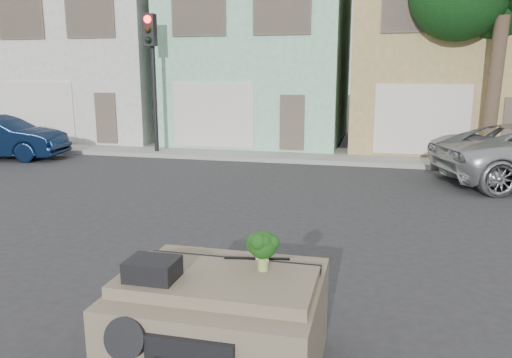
% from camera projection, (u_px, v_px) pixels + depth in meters
% --- Properties ---
extents(ground_plane, '(120.00, 120.00, 0.00)m').
position_uv_depth(ground_plane, '(278.00, 265.00, 8.10)').
color(ground_plane, '#303033').
rests_on(ground_plane, ground).
extents(sidewalk, '(40.00, 3.00, 0.15)m').
position_uv_depth(sidewalk, '(334.00, 156.00, 18.06)').
color(sidewalk, gray).
rests_on(sidewalk, ground).
extents(townhouse_white, '(7.20, 8.20, 7.55)m').
position_uv_depth(townhouse_white, '(110.00, 56.00, 23.60)').
color(townhouse_white, silver).
rests_on(townhouse_white, ground).
extents(townhouse_mint, '(7.20, 8.20, 7.55)m').
position_uv_depth(townhouse_mint, '(264.00, 55.00, 21.88)').
color(townhouse_mint, '#94D2AC').
rests_on(townhouse_mint, ground).
extents(townhouse_tan, '(7.20, 8.20, 7.55)m').
position_uv_depth(townhouse_tan, '(445.00, 54.00, 20.16)').
color(townhouse_tan, tan).
rests_on(townhouse_tan, ground).
extents(navy_sedan, '(4.82, 2.33, 1.52)m').
position_uv_depth(navy_sedan, '(1.00, 159.00, 17.93)').
color(navy_sedan, '#091732').
rests_on(navy_sedan, ground).
extents(traffic_signal, '(0.40, 0.40, 5.10)m').
position_uv_depth(traffic_signal, '(153.00, 86.00, 18.08)').
color(traffic_signal, black).
rests_on(traffic_signal, ground).
extents(tree_near, '(4.40, 4.00, 8.50)m').
position_uv_depth(tree_near, '(499.00, 32.00, 15.37)').
color(tree_near, '#0F3612').
rests_on(tree_near, ground).
extents(car_dashboard, '(2.00, 1.80, 1.12)m').
position_uv_depth(car_dashboard, '(222.00, 321.00, 5.13)').
color(car_dashboard, '#746852').
rests_on(car_dashboard, ground).
extents(instrument_hump, '(0.48, 0.38, 0.20)m').
position_uv_depth(instrument_hump, '(153.00, 269.00, 4.80)').
color(instrument_hump, black).
rests_on(instrument_hump, car_dashboard).
extents(wiper_arm, '(0.69, 0.15, 0.02)m').
position_uv_depth(wiper_arm, '(257.00, 258.00, 5.31)').
color(wiper_arm, black).
rests_on(wiper_arm, car_dashboard).
extents(broccoli, '(0.37, 0.37, 0.42)m').
position_uv_depth(broccoli, '(263.00, 250.00, 4.98)').
color(broccoli, '#13390F').
rests_on(broccoli, car_dashboard).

